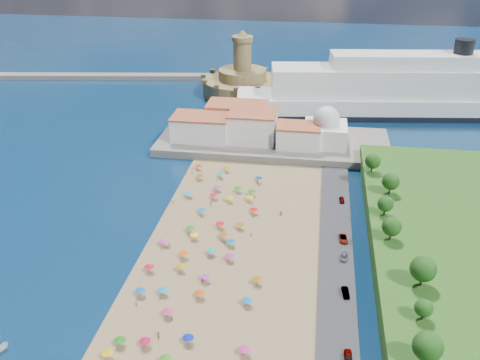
# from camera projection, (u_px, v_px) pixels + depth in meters

# --- Properties ---
(ground) EXTENTS (700.00, 700.00, 0.00)m
(ground) POSITION_uv_depth(u_px,v_px,m) (212.00, 244.00, 148.46)
(ground) COLOR #071938
(ground) RESTS_ON ground
(terrace) EXTENTS (90.00, 36.00, 3.00)m
(terrace) POSITION_uv_depth(u_px,v_px,m) (273.00, 142.00, 211.08)
(terrace) COLOR #59544C
(terrace) RESTS_ON ground
(jetty) EXTENTS (18.00, 70.00, 2.40)m
(jetty) POSITION_uv_depth(u_px,v_px,m) (233.00, 112.00, 245.17)
(jetty) COLOR #59544C
(jetty) RESTS_ON ground
(breakwater) EXTENTS (199.03, 34.77, 2.60)m
(breakwater) POSITION_uv_depth(u_px,v_px,m) (73.00, 76.00, 298.19)
(breakwater) COLOR #59544C
(breakwater) RESTS_ON ground
(waterfront_buildings) EXTENTS (57.00, 29.00, 11.00)m
(waterfront_buildings) POSITION_uv_depth(u_px,v_px,m) (241.00, 125.00, 210.57)
(waterfront_buildings) COLOR silver
(waterfront_buildings) RESTS_ON terrace
(domed_building) EXTENTS (16.00, 16.00, 15.00)m
(domed_building) POSITION_uv_depth(u_px,v_px,m) (326.00, 129.00, 203.28)
(domed_building) COLOR silver
(domed_building) RESTS_ON terrace
(fortress) EXTENTS (40.00, 40.00, 32.40)m
(fortress) POSITION_uv_depth(u_px,v_px,m) (242.00, 82.00, 269.29)
(fortress) COLOR olive
(fortress) RESTS_ON ground
(cruise_ship) EXTENTS (158.15, 43.18, 34.20)m
(cruise_ship) POSITION_uv_depth(u_px,v_px,m) (410.00, 93.00, 240.94)
(cruise_ship) COLOR black
(cruise_ship) RESTS_ON ground
(beach_parasols) EXTENTS (31.57, 115.02, 2.20)m
(beach_parasols) POSITION_uv_depth(u_px,v_px,m) (199.00, 260.00, 138.16)
(beach_parasols) COLOR gray
(beach_parasols) RESTS_ON beach
(beachgoers) EXTENTS (35.47, 100.41, 1.88)m
(beachgoers) POSITION_uv_depth(u_px,v_px,m) (207.00, 242.00, 147.20)
(beachgoers) COLOR tan
(beachgoers) RESTS_ON beach
(parked_cars) EXTENTS (2.58, 71.95, 1.42)m
(parked_cars) POSITION_uv_depth(u_px,v_px,m) (344.00, 264.00, 137.73)
(parked_cars) COLOR gray
(parked_cars) RESTS_ON promenade
(hillside_trees) EXTENTS (12.54, 103.06, 7.72)m
(hillside_trees) POSITION_uv_depth(u_px,v_px,m) (403.00, 246.00, 129.45)
(hillside_trees) COLOR #382314
(hillside_trees) RESTS_ON hillside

